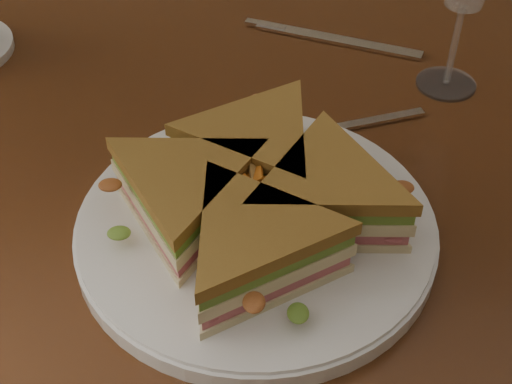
# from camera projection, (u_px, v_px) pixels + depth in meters

# --- Properties ---
(table) EXTENTS (1.20, 0.80, 0.75)m
(table) POSITION_uv_depth(u_px,v_px,m) (250.00, 233.00, 0.75)
(table) COLOR #351A0C
(table) RESTS_ON ground
(plate) EXTENTS (0.30, 0.30, 0.02)m
(plate) POSITION_uv_depth(u_px,v_px,m) (256.00, 228.00, 0.60)
(plate) COLOR white
(plate) RESTS_ON table
(sandwich_wedges) EXTENTS (0.28, 0.28, 0.06)m
(sandwich_wedges) POSITION_uv_depth(u_px,v_px,m) (256.00, 196.00, 0.58)
(sandwich_wedges) COLOR beige
(sandwich_wedges) RESTS_ON plate
(crisps_mound) EXTENTS (0.09, 0.09, 0.05)m
(crisps_mound) POSITION_uv_depth(u_px,v_px,m) (256.00, 200.00, 0.58)
(crisps_mound) COLOR orange
(crisps_mound) RESTS_ON plate
(spoon) EXTENTS (0.18, 0.08, 0.01)m
(spoon) POSITION_uv_depth(u_px,v_px,m) (297.00, 135.00, 0.70)
(spoon) COLOR silver
(spoon) RESTS_ON table
(knife) EXTENTS (0.21, 0.07, 0.00)m
(knife) POSITION_uv_depth(u_px,v_px,m) (325.00, 38.00, 0.84)
(knife) COLOR silver
(knife) RESTS_ON table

